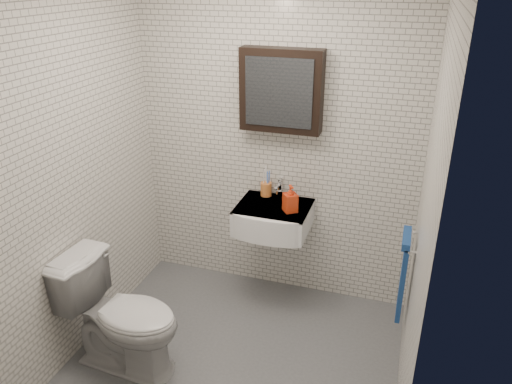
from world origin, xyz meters
TOP-DOWN VIEW (x-y plane):
  - ground at (0.00, 0.00)m, footprint 2.20×2.00m
  - room_shell at (0.00, 0.00)m, footprint 2.22×2.02m
  - washbasin at (0.05, 0.73)m, footprint 0.55×0.50m
  - faucet at (0.05, 0.93)m, footprint 0.06×0.20m
  - mirror_cabinet at (0.05, 0.93)m, footprint 0.60×0.15m
  - towel_rail at (1.04, 0.35)m, footprint 0.09×0.30m
  - toothbrush_cup at (-0.06, 0.94)m, footprint 0.09×0.09m
  - soap_bottle at (0.19, 0.72)m, footprint 0.13×0.13m
  - toilet at (-0.69, -0.25)m, footprint 0.83×0.51m

SIDE VIEW (x-z plane):
  - ground at x=0.00m, z-range 0.00..0.01m
  - toilet at x=-0.69m, z-range 0.00..0.81m
  - towel_rail at x=1.04m, z-range 0.43..1.01m
  - washbasin at x=0.05m, z-range 0.66..0.86m
  - toothbrush_cup at x=-0.06m, z-range 0.79..1.03m
  - faucet at x=0.05m, z-range 0.84..0.99m
  - soap_bottle at x=0.19m, z-range 0.85..1.06m
  - room_shell at x=0.00m, z-range 0.21..2.72m
  - mirror_cabinet at x=0.05m, z-range 1.40..2.00m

